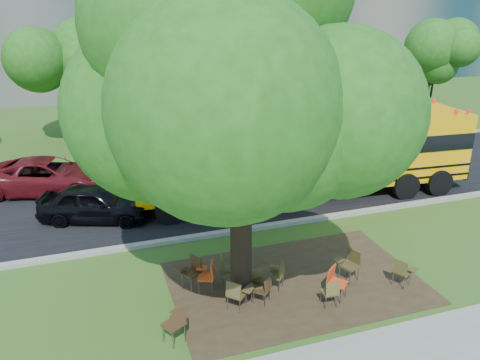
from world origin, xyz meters
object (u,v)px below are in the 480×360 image
object	(u,v)px
chair_4	(331,290)
chair_1	(237,292)
chair_2	(264,287)
black_car	(95,203)
school_bus	(318,150)
chair_7	(403,270)
chair_9	(192,269)
bg_car_red	(49,176)
main_tree	(241,67)
chair_0	(176,322)
chair_5	(335,280)
chair_3	(255,282)
chair_10	(226,267)
chair_6	(350,262)
chair_8	(208,273)
chair_11	(278,273)

from	to	relation	value
chair_4	chair_1	bearing A→B (deg)	169.61
chair_2	black_car	bearing A→B (deg)	74.72
school_bus	chair_7	xyz separation A→B (m)	(-0.86, -6.93, -1.38)
chair_9	bg_car_red	distance (m)	9.69
school_bus	chair_2	xyz separation A→B (m)	(-4.79, -6.43, -1.40)
main_tree	chair_1	xyz separation A→B (m)	(-0.27, -0.48, -5.59)
chair_0	chair_5	distance (m)	4.38
chair_3	chair_10	size ratio (longest dim) A/B	1.02
chair_6	black_car	distance (m)	9.29
chair_2	chair_9	bearing A→B (deg)	93.95
main_tree	bg_car_red	bearing A→B (deg)	117.96
chair_5	main_tree	bearing A→B (deg)	-57.21
chair_7	chair_8	xyz separation A→B (m)	(-5.18, 1.51, 0.04)
chair_10	chair_11	world-z (taller)	same
chair_0	chair_4	xyz separation A→B (m)	(4.10, 0.08, -0.07)
chair_0	chair_5	size ratio (longest dim) A/B	0.98
chair_5	bg_car_red	world-z (taller)	bg_car_red
chair_5	chair_9	world-z (taller)	chair_5
chair_1	bg_car_red	xyz separation A→B (m)	(-4.90, 10.23, 0.18)
chair_3	chair_6	bearing A→B (deg)	-171.90
chair_2	chair_7	distance (m)	3.96
school_bus	chair_8	world-z (taller)	school_bus
chair_8	chair_1	bearing A→B (deg)	-135.04
chair_3	chair_11	bearing A→B (deg)	-155.07
chair_0	chair_9	world-z (taller)	chair_9
chair_0	school_bus	bearing A→B (deg)	15.55
chair_4	chair_7	world-z (taller)	chair_7
chair_0	chair_9	bearing A→B (deg)	38.45
bg_car_red	chair_2	bearing A→B (deg)	-134.11
chair_8	chair_9	bearing A→B (deg)	68.17
main_tree	chair_6	distance (m)	6.43
chair_2	chair_5	distance (m)	1.91
chair_8	chair_11	world-z (taller)	chair_8
chair_0	chair_7	xyz separation A→B (m)	(6.42, 0.26, -0.04)
main_tree	chair_11	bearing A→B (deg)	5.79
chair_3	chair_11	xyz separation A→B (m)	(0.75, 0.22, -0.01)
chair_6	chair_3	bearing A→B (deg)	69.77
chair_0	chair_9	size ratio (longest dim) A/B	0.98
main_tree	chair_11	world-z (taller)	main_tree
chair_1	chair_3	size ratio (longest dim) A/B	1.07
chair_10	chair_9	bearing A→B (deg)	-93.93
school_bus	chair_10	xyz separation A→B (m)	(-5.45, -5.20, -1.40)
chair_3	chair_10	bearing A→B (deg)	-52.48
chair_7	black_car	bearing A→B (deg)	-161.00
main_tree	chair_2	world-z (taller)	main_tree
chair_4	black_car	size ratio (longest dim) A/B	0.20
main_tree	chair_1	size ratio (longest dim) A/B	10.81
chair_2	chair_10	world-z (taller)	chair_10
black_car	chair_2	bearing A→B (deg)	-129.40
chair_8	chair_7	bearing A→B (deg)	-84.75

